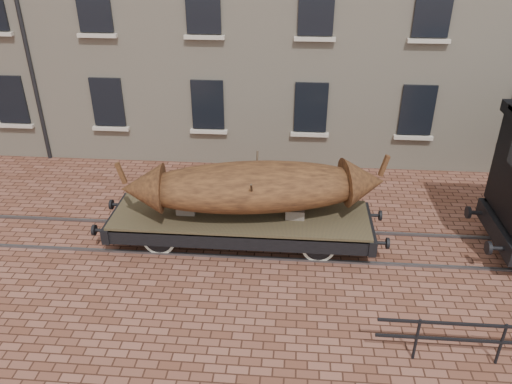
{
  "coord_description": "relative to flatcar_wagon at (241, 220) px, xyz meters",
  "views": [
    {
      "loc": [
        0.46,
        -11.21,
        7.64
      ],
      "look_at": [
        -0.49,
        0.5,
        1.3
      ],
      "focal_mm": 35.0,
      "sensor_mm": 36.0,
      "label": 1
    }
  ],
  "objects": [
    {
      "name": "iron_boat",
      "position": [
        0.37,
        -0.0,
        1.02
      ],
      "size": [
        6.81,
        2.71,
        1.63
      ],
      "color": "brown",
      "rests_on": "flatcar_wagon"
    },
    {
      "name": "flatcar_wagon",
      "position": [
        0.0,
        0.0,
        0.0
      ],
      "size": [
        7.58,
        2.06,
        1.14
      ],
      "color": "#483E24",
      "rests_on": "ground"
    },
    {
      "name": "rail_track",
      "position": [
        0.86,
        -0.0,
        -0.68
      ],
      "size": [
        30.0,
        1.52,
        0.06
      ],
      "color": "#59595E",
      "rests_on": "ground"
    },
    {
      "name": "ground",
      "position": [
        0.86,
        -0.0,
        -0.71
      ],
      "size": [
        90.0,
        90.0,
        0.0
      ],
      "primitive_type": "plane",
      "color": "brown"
    }
  ]
}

